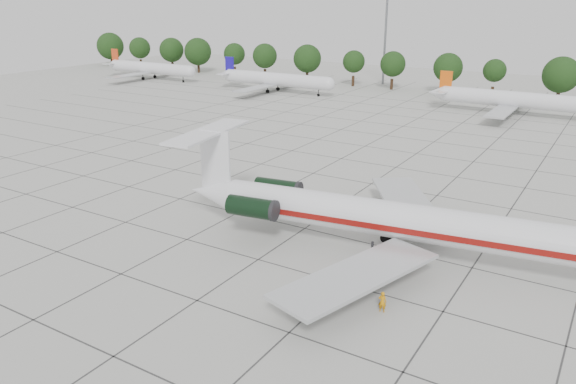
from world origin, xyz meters
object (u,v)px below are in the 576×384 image
at_px(bg_airliner_c, 515,100).
at_px(floodlight_mast, 386,26).
at_px(main_airliner, 388,218).
at_px(bg_airliner_b, 276,80).
at_px(ground_crew, 382,302).
at_px(bg_airliner_a, 150,68).

bearing_deg(bg_airliner_c, floodlight_mast, 146.31).
xyz_separation_m(main_airliner, floodlight_mast, (-38.85, 93.25, 10.93)).
bearing_deg(bg_airliner_c, main_airliner, -87.86).
bearing_deg(bg_airliner_c, bg_airliner_b, -179.18).
distance_m(main_airliner, floodlight_mast, 101.61).
bearing_deg(bg_airliner_c, ground_crew, -85.62).
distance_m(main_airliner, bg_airliner_a, 117.72).
bearing_deg(floodlight_mast, main_airliner, -67.38).
height_order(bg_airliner_b, bg_airliner_c, same).
height_order(main_airliner, bg_airliner_c, main_airliner).
height_order(bg_airliner_a, floodlight_mast, floodlight_mast).
height_order(bg_airliner_b, floodlight_mast, floodlight_mast).
distance_m(ground_crew, bg_airliner_b, 97.13).
bearing_deg(floodlight_mast, bg_airliner_c, -33.69).
height_order(ground_crew, bg_airliner_b, bg_airliner_b).
xyz_separation_m(bg_airliner_b, bg_airliner_c, (52.76, 0.76, 0.00)).
distance_m(bg_airliner_c, floodlight_mast, 45.06).
xyz_separation_m(ground_crew, bg_airliner_c, (-5.98, 78.09, 2.11)).
xyz_separation_m(ground_crew, bg_airliner_b, (-58.75, 77.33, 2.11)).
bearing_deg(bg_airliner_b, bg_airliner_a, 179.38).
distance_m(main_airliner, ground_crew, 9.98).
bearing_deg(ground_crew, floodlight_mast, -75.27).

